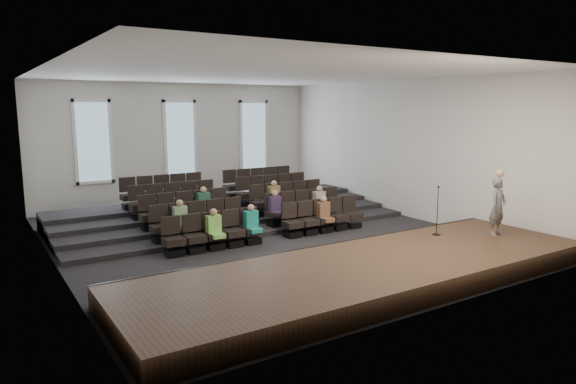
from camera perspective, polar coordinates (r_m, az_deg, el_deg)
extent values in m
plane|color=black|center=(16.21, -2.79, -4.92)|extent=(14.00, 14.00, 0.00)
cube|color=white|center=(15.75, -2.94, 13.04)|extent=(12.00, 14.00, 0.02)
cube|color=silver|center=(22.14, -11.92, 5.29)|extent=(12.00, 0.04, 5.00)
cube|color=silver|center=(10.33, 16.78, 0.61)|extent=(12.00, 0.04, 5.00)
cube|color=silver|center=(13.86, -25.07, 2.27)|extent=(0.04, 14.00, 5.00)
cube|color=silver|center=(19.46, 12.79, 4.72)|extent=(0.04, 14.00, 5.00)
cube|color=#402A1B|center=(12.15, 9.35, -8.74)|extent=(11.80, 3.60, 0.50)
cube|color=black|center=(13.46, 4.30, -6.84)|extent=(11.80, 0.06, 0.52)
cube|color=black|center=(18.20, -6.43, -3.14)|extent=(11.80, 4.80, 0.15)
cube|color=black|center=(18.65, -7.14, -2.62)|extent=(11.80, 3.75, 0.30)
cube|color=black|center=(19.10, -7.82, -2.11)|extent=(11.80, 2.70, 0.45)
cube|color=black|center=(19.55, -8.47, -1.64)|extent=(11.80, 1.65, 0.60)
cube|color=black|center=(14.40, -12.52, -6.57)|extent=(0.47, 0.43, 0.20)
cube|color=black|center=(14.32, -12.56, -5.38)|extent=(0.55, 0.50, 0.19)
cube|color=black|center=(14.42, -12.91, -3.62)|extent=(0.55, 0.08, 0.50)
cube|color=black|center=(14.60, -10.30, -6.27)|extent=(0.47, 0.43, 0.20)
cube|color=black|center=(14.52, -10.33, -5.10)|extent=(0.55, 0.50, 0.19)
cube|color=black|center=(14.62, -10.69, -3.36)|extent=(0.55, 0.08, 0.50)
cube|color=black|center=(14.83, -8.14, -5.97)|extent=(0.47, 0.43, 0.20)
cube|color=black|center=(14.75, -8.17, -4.81)|extent=(0.55, 0.50, 0.19)
cube|color=black|center=(14.84, -8.54, -3.11)|extent=(0.55, 0.08, 0.50)
cube|color=black|center=(15.08, -6.05, -5.68)|extent=(0.47, 0.43, 0.20)
cube|color=black|center=(15.00, -6.08, -4.53)|extent=(0.55, 0.50, 0.19)
cube|color=black|center=(15.09, -6.46, -2.86)|extent=(0.55, 0.08, 0.50)
cube|color=black|center=(15.34, -4.04, -5.38)|extent=(0.47, 0.43, 0.20)
cube|color=black|center=(15.27, -4.05, -4.25)|extent=(0.55, 0.50, 0.19)
cube|color=black|center=(15.36, -4.45, -2.61)|extent=(0.55, 0.08, 0.50)
cube|color=black|center=(16.06, 0.53, -4.68)|extent=(0.47, 0.43, 0.20)
cube|color=black|center=(15.99, 0.53, -3.61)|extent=(0.55, 0.50, 0.19)
cube|color=black|center=(16.07, 0.12, -2.04)|extent=(0.55, 0.08, 0.50)
cube|color=black|center=(16.38, 2.29, -4.41)|extent=(0.47, 0.43, 0.20)
cube|color=black|center=(16.31, 2.30, -3.35)|extent=(0.55, 0.50, 0.19)
cube|color=black|center=(16.40, 1.89, -1.82)|extent=(0.55, 0.08, 0.50)
cube|color=black|center=(16.72, 3.99, -4.14)|extent=(0.47, 0.43, 0.20)
cube|color=black|center=(16.65, 4.00, -3.10)|extent=(0.55, 0.50, 0.19)
cube|color=black|center=(16.74, 3.59, -1.60)|extent=(0.55, 0.08, 0.50)
cube|color=black|center=(17.08, 5.61, -3.87)|extent=(0.47, 0.43, 0.20)
cube|color=black|center=(17.01, 5.63, -2.86)|extent=(0.55, 0.50, 0.19)
cube|color=black|center=(17.09, 5.22, -1.39)|extent=(0.55, 0.08, 0.50)
cube|color=black|center=(17.45, 7.17, -3.62)|extent=(0.47, 0.43, 0.20)
cube|color=black|center=(17.38, 7.19, -2.62)|extent=(0.55, 0.50, 0.19)
cube|color=black|center=(17.46, 6.78, -1.19)|extent=(0.55, 0.08, 0.50)
cube|color=black|center=(15.32, -13.89, -5.08)|extent=(0.47, 0.43, 0.20)
cube|color=black|center=(15.25, -13.94, -3.95)|extent=(0.55, 0.50, 0.19)
cube|color=black|center=(15.36, -14.25, -2.30)|extent=(0.55, 0.08, 0.50)
cube|color=black|center=(15.51, -11.79, -4.82)|extent=(0.47, 0.43, 0.20)
cube|color=black|center=(15.44, -11.83, -3.70)|extent=(0.55, 0.50, 0.19)
cube|color=black|center=(15.55, -12.15, -2.08)|extent=(0.55, 0.08, 0.50)
cube|color=black|center=(15.73, -9.74, -4.56)|extent=(0.47, 0.43, 0.20)
cube|color=black|center=(15.66, -9.77, -3.46)|extent=(0.55, 0.50, 0.19)
cube|color=black|center=(15.76, -10.11, -1.86)|extent=(0.55, 0.08, 0.50)
cube|color=black|center=(15.96, -7.75, -4.31)|extent=(0.47, 0.43, 0.20)
cube|color=black|center=(15.89, -7.77, -3.22)|extent=(0.55, 0.50, 0.19)
cube|color=black|center=(15.99, -8.12, -1.65)|extent=(0.55, 0.08, 0.50)
cube|color=black|center=(16.21, -5.82, -4.05)|extent=(0.47, 0.43, 0.20)
cube|color=black|center=(16.14, -5.84, -2.98)|extent=(0.55, 0.50, 0.19)
cube|color=black|center=(16.24, -6.20, -1.43)|extent=(0.55, 0.08, 0.50)
cube|color=black|center=(16.89, -1.42, -3.46)|extent=(0.47, 0.43, 0.20)
cube|color=black|center=(16.82, -1.42, -2.43)|extent=(0.55, 0.50, 0.19)
cube|color=black|center=(16.92, -1.79, -0.95)|extent=(0.55, 0.08, 0.50)
cube|color=black|center=(17.20, 0.30, -3.22)|extent=(0.47, 0.43, 0.20)
cube|color=black|center=(17.13, 0.30, -2.21)|extent=(0.55, 0.50, 0.19)
cube|color=black|center=(17.23, -0.08, -0.76)|extent=(0.55, 0.08, 0.50)
cube|color=black|center=(17.52, 1.95, -2.99)|extent=(0.47, 0.43, 0.20)
cube|color=black|center=(17.46, 1.96, -2.00)|extent=(0.55, 0.50, 0.19)
cube|color=black|center=(17.55, 1.58, -0.57)|extent=(0.55, 0.08, 0.50)
cube|color=black|center=(17.86, 3.54, -2.76)|extent=(0.47, 0.43, 0.20)
cube|color=black|center=(17.80, 3.55, -1.79)|extent=(0.55, 0.50, 0.19)
cube|color=black|center=(17.89, 3.17, -0.39)|extent=(0.55, 0.08, 0.50)
cube|color=black|center=(18.21, 5.07, -2.55)|extent=(0.47, 0.43, 0.20)
cube|color=black|center=(18.15, 5.09, -1.59)|extent=(0.55, 0.50, 0.19)
cube|color=black|center=(18.24, 4.70, -0.22)|extent=(0.55, 0.08, 0.50)
cube|color=black|center=(16.26, -15.11, -3.75)|extent=(0.47, 0.42, 0.20)
cube|color=black|center=(16.19, -15.15, -2.68)|extent=(0.55, 0.50, 0.19)
cube|color=black|center=(16.31, -15.44, -1.14)|extent=(0.55, 0.08, 0.50)
cube|color=black|center=(16.44, -13.11, -3.53)|extent=(0.47, 0.42, 0.20)
cube|color=black|center=(16.38, -13.15, -2.47)|extent=(0.55, 0.50, 0.19)
cube|color=black|center=(16.49, -13.45, -0.94)|extent=(0.55, 0.08, 0.50)
cube|color=black|center=(16.64, -11.16, -3.30)|extent=(0.47, 0.42, 0.20)
cube|color=black|center=(16.58, -11.19, -2.26)|extent=(0.55, 0.50, 0.19)
cube|color=black|center=(16.69, -11.50, -0.75)|extent=(0.55, 0.08, 0.50)
cube|color=black|center=(16.86, -9.26, -3.08)|extent=(0.47, 0.42, 0.20)
cube|color=black|center=(16.80, -9.29, -2.05)|extent=(0.55, 0.50, 0.19)
cube|color=black|center=(16.91, -9.61, -0.56)|extent=(0.55, 0.08, 0.50)
cube|color=black|center=(17.10, -7.41, -2.86)|extent=(0.47, 0.42, 0.20)
cube|color=black|center=(17.04, -7.43, -1.84)|extent=(0.55, 0.50, 0.19)
cube|color=black|center=(17.15, -7.76, -0.38)|extent=(0.55, 0.08, 0.50)
cube|color=black|center=(17.75, -3.17, -2.35)|extent=(0.47, 0.42, 0.20)
cube|color=black|center=(17.69, -3.18, -1.36)|extent=(0.55, 0.50, 0.19)
cube|color=black|center=(17.79, -3.52, 0.04)|extent=(0.55, 0.08, 0.50)
cube|color=black|center=(18.04, -1.51, -2.14)|extent=(0.47, 0.42, 0.20)
cube|color=black|center=(17.98, -1.51, -1.17)|extent=(0.55, 0.50, 0.19)
cube|color=black|center=(18.09, -1.86, 0.21)|extent=(0.55, 0.08, 0.50)
cube|color=black|center=(18.35, 0.10, -1.94)|extent=(0.47, 0.42, 0.20)
cube|color=black|center=(18.29, 0.10, -0.99)|extent=(0.55, 0.50, 0.19)
cube|color=black|center=(18.40, -0.25, 0.37)|extent=(0.55, 0.08, 0.50)
cube|color=black|center=(18.67, 1.65, -1.75)|extent=(0.47, 0.42, 0.20)
cube|color=black|center=(18.62, 1.66, -0.81)|extent=(0.55, 0.50, 0.19)
cube|color=black|center=(18.72, 1.30, 0.52)|extent=(0.55, 0.08, 0.50)
cube|color=black|center=(19.01, 3.15, -1.56)|extent=(0.47, 0.42, 0.20)
cube|color=black|center=(18.95, 3.16, -0.64)|extent=(0.55, 0.50, 0.19)
cube|color=black|center=(19.06, 2.80, 0.67)|extent=(0.55, 0.08, 0.50)
cube|color=black|center=(17.21, -16.18, -2.57)|extent=(0.47, 0.42, 0.20)
cube|color=black|center=(17.15, -16.23, -1.55)|extent=(0.55, 0.50, 0.19)
cube|color=black|center=(17.28, -16.49, -0.11)|extent=(0.55, 0.08, 0.50)
cube|color=black|center=(17.38, -14.28, -2.37)|extent=(0.47, 0.42, 0.20)
cube|color=black|center=(17.32, -14.33, -1.37)|extent=(0.55, 0.50, 0.19)
cube|color=black|center=(17.45, -14.60, 0.07)|extent=(0.55, 0.08, 0.50)
cube|color=black|center=(17.57, -12.43, -2.17)|extent=(0.47, 0.42, 0.20)
cube|color=black|center=(17.52, -12.46, -1.18)|extent=(0.55, 0.50, 0.19)
cube|color=black|center=(17.64, -12.75, 0.24)|extent=(0.55, 0.08, 0.50)
cube|color=black|center=(17.78, -10.61, -1.98)|extent=(0.47, 0.42, 0.20)
cube|color=black|center=(17.72, -10.64, -0.99)|extent=(0.55, 0.50, 0.19)
cube|color=black|center=(17.85, -10.94, 0.40)|extent=(0.55, 0.08, 0.50)
cube|color=black|center=(18.01, -8.84, -1.79)|extent=(0.47, 0.42, 0.20)
cube|color=black|center=(17.95, -8.87, -0.81)|extent=(0.55, 0.50, 0.19)
cube|color=black|center=(18.07, -9.17, 0.56)|extent=(0.55, 0.08, 0.50)
cube|color=black|center=(18.62, -4.76, -1.34)|extent=(0.47, 0.42, 0.20)
cube|color=black|center=(18.57, -4.77, -0.40)|extent=(0.55, 0.50, 0.19)
cube|color=black|center=(18.69, -5.09, 0.94)|extent=(0.55, 0.08, 0.50)
cube|color=black|center=(18.90, -3.15, -1.16)|extent=(0.47, 0.42, 0.20)
cube|color=black|center=(18.85, -3.15, -0.23)|extent=(0.55, 0.50, 0.19)
cube|color=black|center=(18.97, -3.48, 1.08)|extent=(0.55, 0.08, 0.50)
cube|color=black|center=(19.20, -1.59, -0.98)|extent=(0.47, 0.42, 0.20)
cube|color=black|center=(19.15, -1.59, -0.07)|extent=(0.55, 0.50, 0.19)
cube|color=black|center=(19.26, -1.92, 1.22)|extent=(0.55, 0.08, 0.50)
cube|color=black|center=(19.51, -0.07, -0.81)|extent=(0.47, 0.42, 0.20)
cube|color=black|center=(19.46, -0.07, 0.09)|extent=(0.55, 0.50, 0.19)
cube|color=black|center=(19.57, -0.40, 1.35)|extent=(0.55, 0.08, 0.50)
cube|color=black|center=(19.83, 1.39, -0.65)|extent=(0.47, 0.42, 0.20)
cube|color=black|center=(19.78, 1.39, 0.24)|extent=(0.55, 0.50, 0.19)
cube|color=black|center=(19.89, 1.06, 1.48)|extent=(0.55, 0.08, 0.50)
cube|color=black|center=(18.18, -17.14, -1.51)|extent=(0.47, 0.42, 0.20)
cube|color=black|center=(18.12, -17.19, -0.55)|extent=(0.55, 0.50, 0.19)
cube|color=black|center=(18.26, -17.43, 0.82)|extent=(0.55, 0.08, 0.50)
cube|color=black|center=(18.34, -15.34, -1.33)|extent=(0.47, 0.42, 0.20)
cube|color=black|center=(18.29, -15.38, -0.38)|extent=(0.55, 0.50, 0.19)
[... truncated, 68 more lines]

